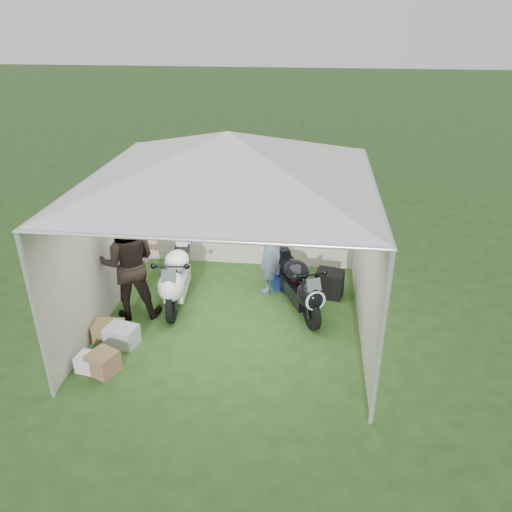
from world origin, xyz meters
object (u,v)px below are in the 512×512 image
object	(u,v)px
motorcycle_black	(299,285)
person_blue_jacket	(272,247)
crate_2	(89,363)
canopy_tent	(229,162)
equipment_box	(329,283)
motorcycle_white	(176,276)
crate_3	(109,331)
crate_1	(103,363)
crate_0	(122,336)
paddock_stand	(282,281)
person_dark_jacket	(128,263)

from	to	relation	value
motorcycle_black	person_blue_jacket	size ratio (longest dim) A/B	1.00
person_blue_jacket	crate_2	xyz separation A→B (m)	(-2.28, -2.47, -0.71)
canopy_tent	person_blue_jacket	world-z (taller)	canopy_tent
crate_2	equipment_box	bearing A→B (deg)	36.20
motorcycle_white	crate_3	size ratio (longest dim) A/B	4.33
crate_1	crate_3	xyz separation A→B (m)	(-0.21, 0.74, -0.01)
canopy_tent	equipment_box	world-z (taller)	canopy_tent
canopy_tent	crate_2	bearing A→B (deg)	-139.74
canopy_tent	crate_0	size ratio (longest dim) A/B	12.86
person_blue_jacket	equipment_box	bearing A→B (deg)	122.26
canopy_tent	motorcycle_black	bearing A→B (deg)	19.21
motorcycle_white	crate_2	distance (m)	2.04
paddock_stand	person_dark_jacket	size ratio (longest dim) A/B	0.18
crate_0	canopy_tent	bearing A→B (deg)	29.53
paddock_stand	crate_2	bearing A→B (deg)	-133.64
person_dark_jacket	crate_2	world-z (taller)	person_dark_jacket
crate_2	crate_3	world-z (taller)	crate_3
motorcycle_black	crate_1	size ratio (longest dim) A/B	4.80
person_blue_jacket	motorcycle_black	bearing A→B (deg)	74.59
paddock_stand	crate_0	world-z (taller)	crate_0
person_blue_jacket	crate_1	bearing A→B (deg)	-3.99
crate_0	crate_1	size ratio (longest dim) A/B	1.28
person_blue_jacket	canopy_tent	bearing A→B (deg)	7.33
paddock_stand	crate_0	distance (m)	2.96
motorcycle_black	crate_1	xyz separation A→B (m)	(-2.58, -1.86, -0.33)
crate_2	motorcycle_black	bearing A→B (deg)	33.45
motorcycle_white	crate_0	bearing A→B (deg)	-118.18
person_dark_jacket	crate_1	size ratio (longest dim) A/B	5.40
motorcycle_black	canopy_tent	bearing A→B (deg)	174.75
equipment_box	crate_2	distance (m)	4.08
paddock_stand	crate_3	bearing A→B (deg)	-143.00
canopy_tent	crate_0	bearing A→B (deg)	-150.47
canopy_tent	crate_1	xyz separation A→B (m)	(-1.54, -1.50, -2.42)
motorcycle_black	equipment_box	xyz separation A→B (m)	(0.50, 0.57, -0.26)
motorcycle_black	person_dark_jacket	world-z (taller)	person_dark_jacket
motorcycle_black	crate_3	world-z (taller)	motorcycle_black
motorcycle_white	paddock_stand	bearing A→B (deg)	17.62
person_dark_jacket	crate_2	xyz separation A→B (m)	(-0.13, -1.44, -0.81)
paddock_stand	crate_1	bearing A→B (deg)	-130.85
crate_3	crate_1	bearing A→B (deg)	-73.97
person_blue_jacket	crate_3	distance (m)	2.96
paddock_stand	crate_1	size ratio (longest dim) A/B	0.99
paddock_stand	crate_0	bearing A→B (deg)	-138.69
person_blue_jacket	crate_1	size ratio (longest dim) A/B	4.83
person_blue_jacket	person_dark_jacket	bearing A→B (deg)	-28.76
crate_2	crate_3	size ratio (longest dim) A/B	0.75
motorcycle_white	crate_2	world-z (taller)	motorcycle_white
person_blue_jacket	motorcycle_white	bearing A→B (deg)	-32.39
canopy_tent	motorcycle_white	xyz separation A→B (m)	(-0.99, 0.38, -2.07)
person_dark_jacket	person_blue_jacket	world-z (taller)	person_dark_jacket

